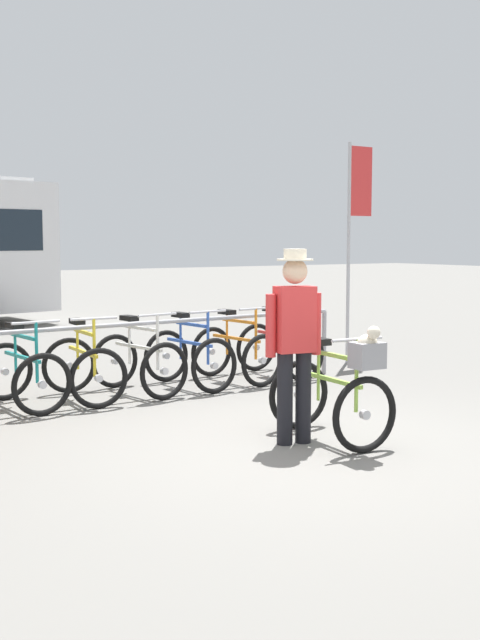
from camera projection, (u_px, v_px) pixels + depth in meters
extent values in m
plane|color=slate|center=(301.00, 447.00, 7.00)|extent=(80.00, 80.00, 0.00)
cylinder|color=#99999E|center=(324.00, 342.00, 10.80)|extent=(0.06, 0.06, 0.85)
cylinder|color=#99999E|center=(179.00, 321.00, 9.45)|extent=(4.55, 0.23, 0.05)
torus|color=black|center=(5.00, 372.00, 8.97)|extent=(0.67, 0.14, 0.66)
cylinder|color=#B7B7BC|center=(5.00, 372.00, 8.97)|extent=(0.08, 0.07, 0.08)
torus|color=black|center=(42.00, 385.00, 8.17)|extent=(0.67, 0.14, 0.66)
cylinder|color=#B7B7BC|center=(42.00, 385.00, 8.17)|extent=(0.08, 0.07, 0.08)
cube|color=teal|center=(22.00, 357.00, 8.55)|extent=(0.10, 0.92, 0.04)
cube|color=teal|center=(23.00, 337.00, 8.49)|extent=(0.08, 0.61, 0.04)
cylinder|color=teal|center=(15.00, 351.00, 8.69)|extent=(0.03, 0.03, 0.55)
cube|color=black|center=(15.00, 325.00, 8.66)|extent=(0.14, 0.25, 0.06)
cylinder|color=teal|center=(37.00, 353.00, 8.23)|extent=(0.03, 0.03, 0.63)
cylinder|color=#B7B7BC|center=(36.00, 322.00, 8.20)|extent=(0.52, 0.07, 0.03)
torus|color=black|center=(69.00, 365.00, 9.42)|extent=(0.66, 0.11, 0.66)
cylinder|color=#B7B7BC|center=(69.00, 365.00, 9.42)|extent=(0.08, 0.07, 0.08)
torus|color=black|center=(99.00, 378.00, 8.53)|extent=(0.66, 0.11, 0.66)
cylinder|color=#B7B7BC|center=(99.00, 378.00, 8.53)|extent=(0.08, 0.07, 0.08)
cube|color=yellow|center=(83.00, 352.00, 8.95)|extent=(0.09, 0.92, 0.04)
cube|color=yellow|center=(84.00, 332.00, 8.89)|extent=(0.07, 0.61, 0.04)
cylinder|color=yellow|center=(78.00, 345.00, 9.11)|extent=(0.03, 0.03, 0.55)
cube|color=black|center=(77.00, 321.00, 9.08)|extent=(0.14, 0.25, 0.06)
cylinder|color=yellow|center=(94.00, 348.00, 8.61)|extent=(0.03, 0.03, 0.63)
cylinder|color=#B7B7BC|center=(94.00, 319.00, 8.58)|extent=(0.52, 0.06, 0.03)
torus|color=black|center=(115.00, 361.00, 9.76)|extent=(0.66, 0.16, 0.66)
cylinder|color=#B7B7BC|center=(115.00, 361.00, 9.76)|extent=(0.09, 0.07, 0.08)
torus|color=black|center=(164.00, 371.00, 9.00)|extent=(0.66, 0.16, 0.66)
cylinder|color=#B7B7BC|center=(164.00, 371.00, 9.00)|extent=(0.09, 0.07, 0.08)
cube|color=silver|center=(138.00, 347.00, 9.36)|extent=(0.17, 0.91, 0.04)
cube|color=silver|center=(140.00, 328.00, 9.30)|extent=(0.13, 0.61, 0.04)
cylinder|color=silver|center=(129.00, 341.00, 9.49)|extent=(0.03, 0.03, 0.55)
cube|color=black|center=(129.00, 318.00, 9.46)|extent=(0.15, 0.25, 0.06)
cylinder|color=silver|center=(158.00, 342.00, 9.06)|extent=(0.03, 0.03, 0.63)
cylinder|color=#B7B7BC|center=(157.00, 315.00, 9.03)|extent=(0.52, 0.10, 0.03)
torus|color=black|center=(166.00, 356.00, 10.18)|extent=(0.66, 0.15, 0.66)
cylinder|color=#B7B7BC|center=(166.00, 356.00, 10.18)|extent=(0.09, 0.07, 0.08)
torus|color=black|center=(214.00, 366.00, 9.39)|extent=(0.66, 0.15, 0.66)
cylinder|color=#B7B7BC|center=(214.00, 366.00, 9.39)|extent=(0.09, 0.07, 0.08)
cube|color=#2D56B7|center=(189.00, 342.00, 9.76)|extent=(0.12, 0.92, 0.04)
cube|color=#2D56B7|center=(191.00, 324.00, 9.70)|extent=(0.09, 0.61, 0.04)
cylinder|color=#2D56B7|center=(181.00, 337.00, 9.90)|extent=(0.03, 0.03, 0.55)
cube|color=black|center=(180.00, 315.00, 9.87)|extent=(0.14, 0.25, 0.06)
cylinder|color=#2D56B7|center=(208.00, 338.00, 9.45)|extent=(0.03, 0.03, 0.63)
cylinder|color=#B7B7BC|center=(208.00, 312.00, 9.42)|extent=(0.52, 0.08, 0.03)
torus|color=black|center=(212.00, 352.00, 10.58)|extent=(0.66, 0.15, 0.66)
cylinder|color=#B7B7BC|center=(212.00, 352.00, 10.58)|extent=(0.09, 0.07, 0.08)
torus|color=black|center=(262.00, 361.00, 9.80)|extent=(0.66, 0.15, 0.66)
cylinder|color=#B7B7BC|center=(262.00, 361.00, 9.80)|extent=(0.09, 0.07, 0.08)
cube|color=orange|center=(236.00, 338.00, 10.17)|extent=(0.14, 0.92, 0.04)
cube|color=orange|center=(238.00, 321.00, 10.11)|extent=(0.10, 0.61, 0.04)
cylinder|color=orange|center=(227.00, 333.00, 10.30)|extent=(0.03, 0.03, 0.55)
cube|color=black|center=(227.00, 312.00, 10.27)|extent=(0.15, 0.25, 0.06)
cylinder|color=orange|center=(256.00, 334.00, 9.86)|extent=(0.03, 0.03, 0.63)
cylinder|color=#B7B7BC|center=(256.00, 309.00, 9.83)|extent=(0.52, 0.09, 0.03)
torus|color=black|center=(256.00, 347.00, 11.01)|extent=(0.66, 0.11, 0.66)
cylinder|color=#B7B7BC|center=(256.00, 347.00, 11.01)|extent=(0.08, 0.07, 0.08)
torus|color=black|center=(304.00, 356.00, 10.18)|extent=(0.66, 0.11, 0.66)
cylinder|color=#B7B7BC|center=(304.00, 356.00, 10.18)|extent=(0.08, 0.07, 0.08)
cube|color=red|center=(279.00, 335.00, 10.57)|extent=(0.07, 0.92, 0.04)
cube|color=red|center=(282.00, 318.00, 10.51)|extent=(0.06, 0.61, 0.04)
cylinder|color=red|center=(271.00, 330.00, 10.71)|extent=(0.03, 0.03, 0.55)
cube|color=black|center=(271.00, 309.00, 10.69)|extent=(0.13, 0.24, 0.06)
cylinder|color=red|center=(298.00, 331.00, 10.25)|extent=(0.03, 0.03, 0.63)
cylinder|color=#B7B7BC|center=(298.00, 306.00, 10.22)|extent=(0.52, 0.05, 0.03)
torus|color=black|center=(299.00, 394.00, 7.65)|extent=(0.66, 0.11, 0.66)
cylinder|color=#B7B7BC|center=(299.00, 394.00, 7.65)|extent=(0.08, 0.07, 0.08)
torus|color=black|center=(365.00, 415.00, 6.76)|extent=(0.66, 0.11, 0.66)
cylinder|color=#B7B7BC|center=(365.00, 415.00, 6.76)|extent=(0.08, 0.07, 0.08)
cube|color=#9ED14C|center=(330.00, 379.00, 7.18)|extent=(0.11, 0.92, 0.04)
cube|color=#9ED14C|center=(334.00, 355.00, 7.12)|extent=(0.08, 0.61, 0.04)
cylinder|color=#9ED14C|center=(318.00, 371.00, 7.34)|extent=(0.03, 0.03, 0.55)
cube|color=black|center=(319.00, 341.00, 7.31)|extent=(0.14, 0.25, 0.06)
cylinder|color=#9ED14C|center=(356.00, 376.00, 6.84)|extent=(0.03, 0.03, 0.63)
cylinder|color=#B7B7BC|center=(357.00, 339.00, 6.81)|extent=(0.52, 0.07, 0.03)
cube|color=gray|center=(367.00, 355.00, 6.69)|extent=(0.27, 0.22, 0.22)
ellipsoid|color=beige|center=(367.00, 344.00, 6.68)|extent=(0.19, 0.17, 0.16)
sphere|color=beige|center=(374.00, 333.00, 6.60)|extent=(0.11, 0.11, 0.11)
cylinder|color=black|center=(285.00, 399.00, 7.04)|extent=(0.14, 0.14, 0.82)
cylinder|color=black|center=(303.00, 397.00, 7.11)|extent=(0.14, 0.14, 0.82)
cube|color=red|center=(295.00, 319.00, 7.00)|extent=(0.37, 0.27, 0.58)
cylinder|color=red|center=(271.00, 326.00, 6.95)|extent=(0.09, 0.09, 0.55)
cylinder|color=red|center=(316.00, 324.00, 7.11)|extent=(0.09, 0.09, 0.55)
sphere|color=beige|center=(295.00, 271.00, 6.96)|extent=(0.22, 0.22, 0.22)
cylinder|color=beige|center=(295.00, 260.00, 6.95)|extent=(0.32, 0.32, 0.02)
cylinder|color=beige|center=(295.00, 254.00, 6.95)|extent=(0.20, 0.20, 0.09)
cylinder|color=#B2B2B7|center=(348.00, 254.00, 11.64)|extent=(0.05, 0.05, 3.20)
cube|color=red|center=(361.00, 181.00, 11.65)|extent=(0.40, 0.03, 1.00)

